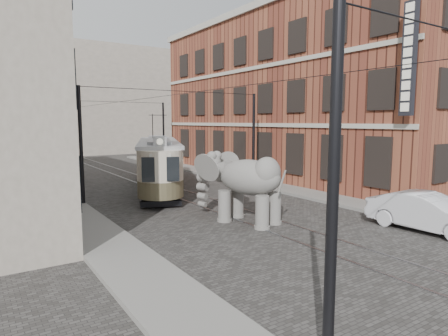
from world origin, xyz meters
TOP-DOWN VIEW (x-y plane):
  - ground at (0.00, 0.00)m, footprint 120.00×120.00m
  - tram_rails at (0.00, 0.00)m, footprint 1.54×80.00m
  - sidewalk_right at (6.00, 0.00)m, footprint 2.00×60.00m
  - sidewalk_left at (-6.50, 0.00)m, footprint 2.00×60.00m
  - brick_building at (11.00, 9.00)m, footprint 8.00×26.00m
  - distant_block at (0.00, 40.00)m, footprint 28.00×10.00m
  - catenary at (-0.20, 5.00)m, footprint 11.00×30.20m
  - tram at (-0.32, 8.63)m, footprint 6.81×11.81m
  - elephant at (-0.54, -1.19)m, footprint 4.12×5.46m
  - parked_car at (4.47, -6.02)m, footprint 1.85×4.60m

SIDE VIEW (x-z plane):
  - ground at x=0.00m, z-range 0.00..0.00m
  - tram_rails at x=0.00m, z-range 0.00..0.02m
  - sidewalk_right at x=6.00m, z-range 0.00..0.15m
  - sidewalk_left at x=-6.50m, z-range 0.00..0.15m
  - parked_car at x=4.47m, z-range 0.00..1.49m
  - elephant at x=-0.54m, z-range 0.00..2.97m
  - tram at x=-0.32m, z-range 0.00..4.68m
  - catenary at x=-0.20m, z-range 0.00..6.00m
  - brick_building at x=11.00m, z-range 0.00..12.00m
  - distant_block at x=0.00m, z-range 0.00..14.00m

